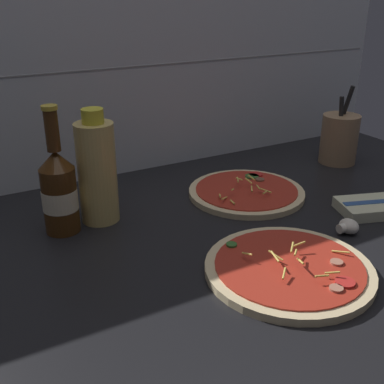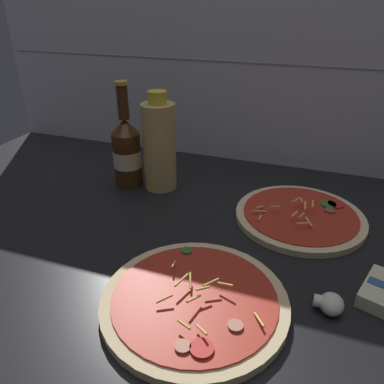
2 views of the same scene
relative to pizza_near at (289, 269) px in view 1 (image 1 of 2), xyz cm
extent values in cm
cube|color=black|center=(-2.51, 14.62, -2.10)|extent=(160.00, 90.00, 2.50)
cube|color=silver|center=(-2.51, 60.12, 26.65)|extent=(160.00, 1.00, 60.00)
cube|color=gray|center=(-2.51, 59.57, 26.65)|extent=(156.80, 0.16, 0.30)
cylinder|color=beige|center=(-0.02, 0.04, -0.13)|extent=(29.33, 29.33, 1.44)
cylinder|color=#B22D1E|center=(-0.02, 0.04, 0.73)|extent=(25.81, 25.81, 0.30)
cylinder|color=red|center=(4.11, -8.90, 1.08)|extent=(3.29, 3.29, 0.40)
cylinder|color=#336628|center=(-5.11, 10.36, 1.08)|extent=(2.03, 2.03, 0.40)
cylinder|color=#B7755B|center=(7.40, -3.71, 1.08)|extent=(2.24, 2.24, 0.40)
cylinder|color=#B7755B|center=(1.64, -9.46, 1.08)|extent=(2.25, 2.25, 0.40)
cylinder|color=#EFCC56|center=(4.16, 2.57, 2.45)|extent=(2.62, 0.83, 0.90)
cylinder|color=#EFCC56|center=(10.33, -1.70, 1.30)|extent=(2.05, 2.80, 0.84)
cylinder|color=#EFCC56|center=(0.57, -2.02, 2.43)|extent=(1.52, 2.93, 1.12)
cylinder|color=#EFCC56|center=(-1.44, 2.07, 1.99)|extent=(1.41, 2.94, 1.16)
cylinder|color=#EFCC56|center=(-2.75, 0.95, 2.69)|extent=(1.28, 3.36, 0.43)
cylinder|color=#EFCC56|center=(3.34, -6.73, 1.94)|extent=(2.18, 1.79, 0.79)
cylinder|color=#EFCC56|center=(0.85, -6.91, 2.21)|extent=(2.28, 1.18, 0.39)
cylinder|color=#EFCC56|center=(-3.73, -3.07, 1.96)|extent=(2.23, 2.10, 0.87)
cylinder|color=#EFCC56|center=(-5.48, 4.92, 2.02)|extent=(0.80, 2.38, 1.00)
cylinder|color=#EFCC56|center=(1.28, 0.10, 2.82)|extent=(1.91, 1.77, 0.51)
cylinder|color=#EFCC56|center=(2.05, 1.90, 2.75)|extent=(2.24, 2.12, 0.87)
cylinder|color=beige|center=(13.12, 31.45, -0.18)|extent=(27.45, 27.45, 1.35)
cylinder|color=#B22D1E|center=(13.12, 31.45, 0.64)|extent=(24.16, 24.16, 0.30)
cylinder|color=brown|center=(19.11, 34.28, 0.99)|extent=(2.26, 2.26, 0.40)
cylinder|color=#336628|center=(18.69, 37.01, 0.99)|extent=(3.40, 3.40, 0.40)
cylinder|color=red|center=(20.29, 37.66, 0.99)|extent=(3.60, 3.60, 0.40)
cylinder|color=#EFCC56|center=(7.87, 29.60, 2.34)|extent=(2.05, 2.14, 1.19)
cylinder|color=#EFCC56|center=(5.41, 25.85, 1.24)|extent=(0.52, 1.91, 0.50)
cylinder|color=#EFCC56|center=(13.53, 27.47, 2.58)|extent=(1.20, 2.42, 0.43)
cylinder|color=#EFCC56|center=(12.91, 34.29, 2.34)|extent=(0.67, 2.27, 0.59)
cylinder|color=#EFCC56|center=(11.76, 33.28, 2.74)|extent=(1.82, 2.74, 0.38)
cylinder|color=#EFCC56|center=(13.87, 25.28, 2.04)|extent=(2.47, 1.71, 0.61)
cylinder|color=#EFCC56|center=(4.55, 29.72, 1.50)|extent=(1.42, 2.13, 0.66)
cylinder|color=#EFCC56|center=(4.77, 28.22, 1.41)|extent=(2.88, 2.33, 1.16)
cylinder|color=#EFCC56|center=(13.90, 31.75, 2.54)|extent=(0.71, 2.50, 1.01)
cylinder|color=#EFCC56|center=(15.34, 32.70, 2.80)|extent=(0.51, 2.48, 0.78)
cylinder|color=#EFCC56|center=(15.12, 26.97, 1.64)|extent=(1.89, 3.06, 0.78)
cylinder|color=#EFCC56|center=(12.08, 28.02, 2.22)|extent=(1.36, 1.89, 0.90)
cylinder|color=#47280F|center=(-29.91, 34.92, 5.89)|extent=(6.99, 6.99, 13.49)
cone|color=#47280F|center=(-29.91, 34.92, 14.43)|extent=(6.99, 6.99, 3.59)
cylinder|color=#47280F|center=(-29.91, 34.92, 20.22)|extent=(2.66, 2.66, 7.98)
cylinder|color=gold|center=(-29.91, 34.92, 24.61)|extent=(3.06, 3.06, 0.80)
cylinder|color=beige|center=(-29.91, 34.92, 6.16)|extent=(7.06, 7.06, 4.32)
cylinder|color=#D6B766|center=(-21.53, 36.03, 9.72)|extent=(8.01, 8.01, 21.14)
cylinder|color=yellow|center=(-21.53, 36.03, 21.73)|extent=(4.41, 4.41, 2.88)
cylinder|color=white|center=(18.41, 5.72, 0.64)|extent=(1.92, 1.92, 1.92)
ellipsoid|color=silver|center=(20.11, 5.72, 0.64)|extent=(3.62, 4.26, 2.98)
cylinder|color=#9E7A56|center=(49.04, 38.27, 5.92)|extent=(10.15, 10.15, 13.55)
cylinder|color=black|center=(48.38, 37.90, 11.22)|extent=(2.10, 2.48, 13.36)
cylinder|color=black|center=(50.36, 39.13, 12.61)|extent=(3.42, 4.35, 16.01)
cube|color=beige|center=(32.79, 9.89, 0.35)|extent=(18.53, 14.32, 2.40)
cube|color=#335693|center=(32.79, 9.89, 1.63)|extent=(15.22, 6.65, 0.16)
camera|label=1|loc=(-49.51, -54.11, 45.27)|focal=45.00mm
camera|label=2|loc=(14.23, -41.28, 42.23)|focal=35.00mm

